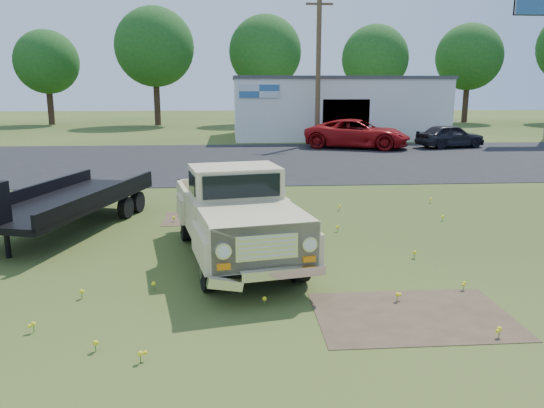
{
  "coord_description": "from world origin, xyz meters",
  "views": [
    {
      "loc": [
        -1.26,
        -10.44,
        3.46
      ],
      "look_at": [
        -0.38,
        1.0,
        0.92
      ],
      "focal_mm": 35.0,
      "sensor_mm": 36.0,
      "label": 1
    }
  ],
  "objects_px": {
    "red_pickup": "(357,134)",
    "vintage_pickup_truck": "(235,213)",
    "flatbed_trailer": "(67,197)",
    "dark_sedan": "(450,136)"
  },
  "relations": [
    {
      "from": "vintage_pickup_truck",
      "to": "dark_sedan",
      "type": "relative_size",
      "value": 1.34
    },
    {
      "from": "vintage_pickup_truck",
      "to": "flatbed_trailer",
      "type": "relative_size",
      "value": 0.87
    },
    {
      "from": "flatbed_trailer",
      "to": "red_pickup",
      "type": "distance_m",
      "value": 20.36
    },
    {
      "from": "flatbed_trailer",
      "to": "dark_sedan",
      "type": "height_order",
      "value": "flatbed_trailer"
    },
    {
      "from": "vintage_pickup_truck",
      "to": "red_pickup",
      "type": "bearing_deg",
      "value": 58.65
    },
    {
      "from": "vintage_pickup_truck",
      "to": "flatbed_trailer",
      "type": "bearing_deg",
      "value": 136.5
    },
    {
      "from": "dark_sedan",
      "to": "red_pickup",
      "type": "bearing_deg",
      "value": 74.79
    },
    {
      "from": "vintage_pickup_truck",
      "to": "dark_sedan",
      "type": "height_order",
      "value": "vintage_pickup_truck"
    },
    {
      "from": "red_pickup",
      "to": "vintage_pickup_truck",
      "type": "bearing_deg",
      "value": -178.25
    },
    {
      "from": "flatbed_trailer",
      "to": "red_pickup",
      "type": "relative_size",
      "value": 1.03
    }
  ]
}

